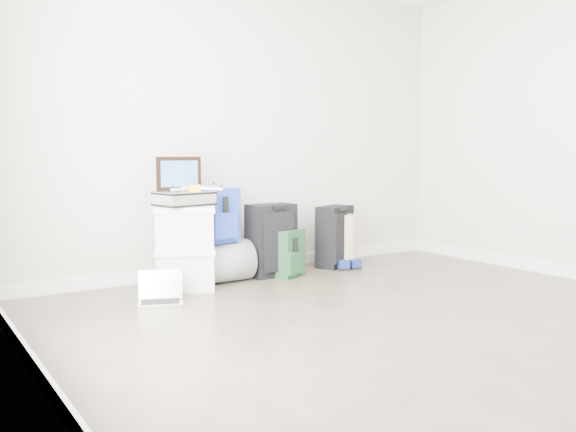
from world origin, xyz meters
TOP-DOWN VIEW (x-y plane):
  - ground at (0.00, 0.00)m, footprint 5.00×5.00m
  - room_envelope at (0.00, 0.02)m, footprint 4.52×5.02m
  - boxes_stack at (-0.80, 2.08)m, footprint 0.59×0.55m
  - briefcase at (-0.80, 2.08)m, footprint 0.47×0.38m
  - painting at (-0.80, 2.18)m, footprint 0.37×0.08m
  - drone at (-0.72, 2.06)m, footprint 0.51×0.51m
  - duffel_bag at (-0.47, 2.16)m, footprint 0.58×0.36m
  - blue_backpack at (-0.47, 2.13)m, footprint 0.36×0.29m
  - large_suitcase at (0.07, 2.15)m, footprint 0.44×0.30m
  - green_backpack at (0.19, 2.05)m, footprint 0.35×0.32m
  - carry_on at (0.82, 2.19)m, footprint 0.43×0.36m
  - shoes at (0.87, 2.07)m, footprint 0.30×0.29m
  - rolled_rug at (0.91, 2.11)m, footprint 0.17×0.17m
  - laptop at (-1.15, 1.77)m, footprint 0.39×0.34m

SIDE VIEW (x-z plane):
  - ground at x=0.00m, z-range 0.00..0.00m
  - shoes at x=0.87m, z-range 0.00..0.09m
  - laptop at x=-1.15m, z-range -0.06..0.17m
  - duffel_bag at x=-0.47m, z-range 0.00..0.36m
  - green_backpack at x=0.19m, z-range -0.01..0.42m
  - rolled_rug at x=0.91m, z-range 0.00..0.51m
  - carry_on at x=0.82m, z-range 0.00..0.60m
  - large_suitcase at x=0.07m, z-range 0.00..0.65m
  - boxes_stack at x=-0.80m, z-range 0.00..0.69m
  - blue_backpack at x=-0.47m, z-range 0.35..0.81m
  - briefcase at x=-0.80m, z-range 0.68..0.80m
  - drone at x=-0.72m, z-range 0.80..0.85m
  - painting at x=-0.80m, z-range 0.80..1.08m
  - room_envelope at x=0.00m, z-range 0.37..3.08m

